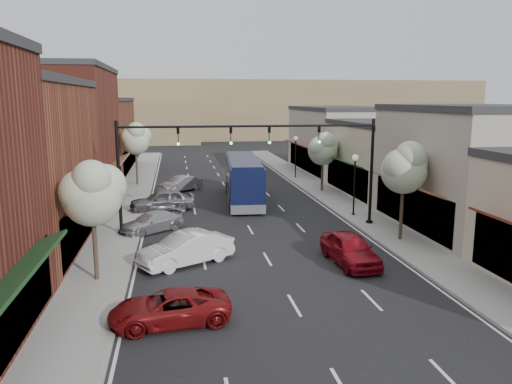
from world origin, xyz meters
name	(u,v)px	position (x,y,z in m)	size (l,w,h in m)	color
ground	(275,272)	(0.00, 0.00, 0.00)	(160.00, 160.00, 0.00)	black
sidewalk_left	(130,201)	(-8.40, 18.50, 0.07)	(2.80, 73.00, 0.15)	gray
sidewalk_right	(328,194)	(8.40, 18.50, 0.07)	(2.80, 73.00, 0.15)	gray
curb_left	(147,200)	(-7.00, 18.50, 0.07)	(0.25, 73.00, 0.17)	gray
curb_right	(312,195)	(7.00, 18.50, 0.07)	(0.25, 73.00, 0.17)	gray
bldg_left_midfar	(54,135)	(-14.24, 20.00, 5.40)	(10.14, 14.10, 10.90)	maroon
bldg_left_far	(88,136)	(-14.22, 36.00, 4.16)	(10.14, 18.10, 8.40)	brown
bldg_right_midnear	(470,169)	(13.72, 6.00, 3.91)	(9.14, 12.10, 7.90)	#A49B8D
bldg_right_midfar	(389,159)	(13.70, 18.00, 3.17)	(9.14, 12.10, 6.40)	beige
bldg_right_far	(338,140)	(13.71, 32.00, 3.66)	(9.14, 16.10, 7.40)	#A49B8D
hill_far	(195,109)	(0.00, 90.00, 6.00)	(120.00, 30.00, 12.00)	#7A6647
hill_near	(66,122)	(-25.00, 78.00, 4.00)	(50.00, 20.00, 8.00)	#7A6647
signal_mast_right	(337,156)	(5.62, 8.00, 4.62)	(8.22, 0.46, 7.00)	black
signal_mast_left	(158,160)	(-5.62, 8.00, 4.62)	(8.22, 0.46, 7.00)	black
tree_right_near	(405,167)	(8.35, 3.94, 4.45)	(2.85, 2.65, 5.95)	#47382B
tree_right_far	(323,148)	(8.35, 19.94, 3.99)	(2.85, 2.65, 5.43)	#47382B
tree_left_near	(93,192)	(-8.25, -0.06, 4.22)	(2.85, 2.65, 5.69)	#47382B
tree_left_far	(136,138)	(-8.25, 25.94, 4.60)	(2.85, 2.65, 6.13)	#47382B
lamp_post_near	(355,175)	(7.80, 10.50, 3.01)	(0.44, 0.44, 4.44)	black
lamp_post_far	(296,150)	(7.80, 28.00, 3.01)	(0.44, 0.44, 4.44)	black
coach_bus	(243,179)	(0.80, 17.26, 1.84)	(3.33, 11.68, 3.53)	#0D1335
red_hatchback	(350,249)	(3.99, 0.61, 0.79)	(1.86, 4.63, 1.58)	maroon
parked_car_a	(170,308)	(-4.97, -4.90, 0.62)	(2.07, 4.49, 1.25)	maroon
parked_car_b	(186,249)	(-4.20, 1.88, 0.81)	(1.71, 4.90, 1.62)	silver
parked_car_c	(152,222)	(-6.20, 8.55, 0.62)	(1.74, 4.28, 1.24)	#A2A1A6
parked_car_d	(162,200)	(-5.67, 14.51, 0.81)	(1.91, 4.75, 1.62)	#595B61
parked_car_e	(181,184)	(-4.20, 22.39, 0.69)	(1.46, 4.20, 1.38)	gray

